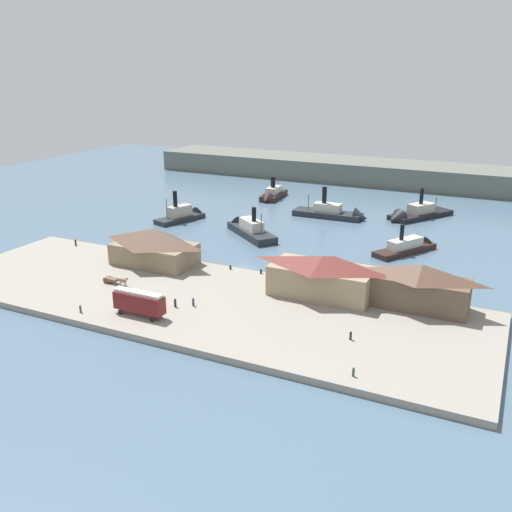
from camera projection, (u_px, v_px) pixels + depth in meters
ground_plane at (246, 268)px, 126.27m from camera, size 320.00×320.00×0.00m
quay_promenade at (195, 300)px, 107.32m from camera, size 110.00×36.00×1.20m
seawall_edge at (239, 270)px, 123.04m from camera, size 110.00×0.80×1.00m
ferry_shed_east_terminal at (154, 246)px, 123.84m from camera, size 18.29×10.53×8.15m
ferry_shed_central_terminal at (322, 276)px, 106.73m from camera, size 19.85×9.81×7.85m
ferry_shed_customs_shed at (421, 286)px, 101.03m from camera, size 17.44×7.84×8.35m
street_tram at (139, 302)px, 98.29m from camera, size 9.75×2.52×4.55m
horse_cart at (115, 280)px, 113.19m from camera, size 5.89×1.51×1.87m
pedestrian_near_cart at (353, 372)px, 79.40m from camera, size 0.38×0.38×1.52m
pedestrian_by_tram at (175, 303)px, 102.34m from camera, size 0.43×0.43×1.75m
pedestrian_near_west_shed at (76, 243)px, 137.57m from camera, size 0.43×0.43×1.74m
pedestrian_walking_east at (193, 302)px, 102.80m from camera, size 0.42×0.42×1.72m
pedestrian_standing_center at (351, 336)px, 90.08m from camera, size 0.39×0.39×1.60m
pedestrian_at_waters_edge at (80, 309)px, 100.04m from camera, size 0.39×0.39×1.56m
mooring_post_center_west at (230, 267)px, 121.51m from camera, size 0.44×0.44×0.90m
mooring_post_west at (261, 271)px, 119.09m from camera, size 0.44×0.44×0.90m
mooring_post_east at (110, 246)px, 135.71m from camera, size 0.44×0.44×0.90m
ferry_approaching_west at (337, 214)px, 167.30m from camera, size 22.46×6.66×11.15m
ferry_departing_north at (411, 247)px, 136.94m from camera, size 13.64×19.13×8.79m
ferry_moored_east at (185, 215)px, 165.15m from camera, size 9.97×17.42×10.81m
ferry_outer_harbor at (272, 195)px, 190.88m from camera, size 6.52×16.80×9.13m
ferry_near_quay at (248, 229)px, 151.26m from camera, size 20.23×17.61×9.87m
ferry_approaching_east at (413, 215)px, 166.32m from camera, size 17.83×23.22×11.30m
far_headland at (373, 172)px, 218.79m from camera, size 180.00×24.00×8.00m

